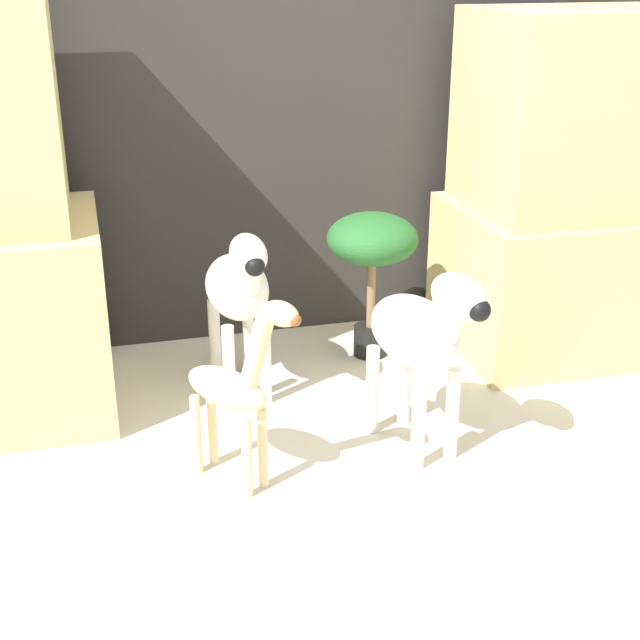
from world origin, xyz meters
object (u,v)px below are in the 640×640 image
object	(u,v)px
zebra_left	(239,288)
zebra_right	(422,333)
giraffe_figurine	(236,385)
potted_palm_front	(372,248)

from	to	relation	value
zebra_left	zebra_right	bearing A→B (deg)	-48.57
giraffe_figurine	potted_palm_front	xyz separation A→B (m)	(0.62, 0.73, 0.11)
giraffe_figurine	zebra_left	bearing A→B (deg)	78.54
zebra_right	potted_palm_front	bearing A→B (deg)	83.84
giraffe_figurine	potted_palm_front	bearing A→B (deg)	49.59
giraffe_figurine	zebra_right	bearing A→B (deg)	4.58
giraffe_figurine	potted_palm_front	size ratio (longest dim) A/B	1.10
zebra_right	potted_palm_front	xyz separation A→B (m)	(0.07, 0.68, 0.03)
zebra_left	potted_palm_front	xyz separation A→B (m)	(0.51, 0.19, 0.03)
zebra_right	zebra_left	distance (m)	0.66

